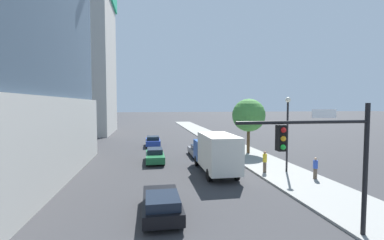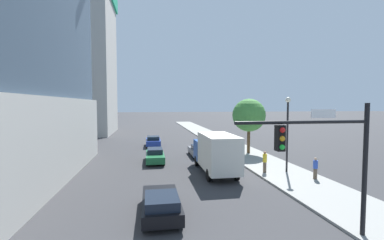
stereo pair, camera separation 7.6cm
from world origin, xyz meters
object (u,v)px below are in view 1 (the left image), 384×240
(traffic_light_pole, at_px, (327,148))
(pedestrian_blue_shirt, at_px, (315,168))
(construction_building, at_px, (79,52))
(box_truck, at_px, (216,152))
(car_gray, at_px, (199,150))
(car_green, at_px, (155,155))
(car_blue, at_px, (153,141))
(street_lamp, at_px, (287,124))
(street_tree, at_px, (249,115))
(pedestrian_yellow_shirt, at_px, (265,161))
(car_black, at_px, (162,203))

(traffic_light_pole, distance_m, pedestrian_blue_shirt, 10.17)
(construction_building, relative_size, traffic_light_pole, 6.28)
(traffic_light_pole, xyz_separation_m, box_truck, (-1.71, 11.45, -2.14))
(car_gray, relative_size, box_truck, 0.60)
(traffic_light_pole, height_order, car_green, traffic_light_pole)
(car_blue, relative_size, box_truck, 0.57)
(car_blue, bearing_deg, box_truck, -72.08)
(car_gray, bearing_deg, pedestrian_blue_shirt, -57.39)
(street_lamp, distance_m, street_tree, 8.75)
(construction_building, xyz_separation_m, pedestrian_blue_shirt, (25.92, -37.59, -15.24))
(construction_building, distance_m, street_tree, 38.20)
(traffic_light_pole, bearing_deg, street_lamp, 68.12)
(street_tree, distance_m, car_blue, 13.86)
(box_truck, bearing_deg, street_lamp, -8.75)
(traffic_light_pole, xyz_separation_m, street_tree, (4.29, 19.27, 0.57))
(box_truck, relative_size, pedestrian_yellow_shirt, 4.18)
(car_black, bearing_deg, box_truck, 57.37)
(street_tree, bearing_deg, car_green, -167.25)
(car_blue, bearing_deg, car_black, -90.00)
(street_lamp, xyz_separation_m, box_truck, (-5.94, 0.92, -2.37))
(car_green, height_order, car_gray, car_green)
(car_black, height_order, car_gray, car_black)
(box_truck, bearing_deg, car_green, 132.95)
(car_gray, relative_size, pedestrian_yellow_shirt, 2.50)
(street_tree, bearing_deg, box_truck, -127.50)
(street_tree, bearing_deg, car_gray, -178.00)
(traffic_light_pole, bearing_deg, car_gray, 95.14)
(box_truck, bearing_deg, pedestrian_yellow_shirt, -11.94)
(box_truck, distance_m, pedestrian_blue_shirt, 7.76)
(car_blue, height_order, pedestrian_blue_shirt, pedestrian_blue_shirt)
(car_green, height_order, box_truck, box_truck)
(street_tree, height_order, box_truck, street_tree)
(construction_building, height_order, pedestrian_yellow_shirt, construction_building)
(construction_building, bearing_deg, car_gray, -54.63)
(car_black, xyz_separation_m, pedestrian_blue_shirt, (11.94, 4.47, 0.29))
(car_black, distance_m, pedestrian_blue_shirt, 12.76)
(pedestrian_yellow_shirt, bearing_deg, street_lamp, -2.05)
(construction_building, distance_m, traffic_light_pole, 51.66)
(construction_building, relative_size, street_lamp, 5.95)
(car_black, height_order, pedestrian_blue_shirt, pedestrian_blue_shirt)
(car_green, bearing_deg, construction_building, 115.76)
(construction_building, distance_m, pedestrian_yellow_shirt, 44.62)
(car_green, xyz_separation_m, box_truck, (4.97, -5.34, 1.18))
(construction_building, distance_m, car_green, 35.72)
(traffic_light_pole, bearing_deg, car_green, 111.71)
(car_black, relative_size, box_truck, 0.62)
(car_green, relative_size, car_gray, 1.05)
(traffic_light_pole, bearing_deg, pedestrian_yellow_shirt, 77.84)
(traffic_light_pole, relative_size, car_gray, 1.33)
(pedestrian_yellow_shirt, bearing_deg, street_tree, 76.98)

